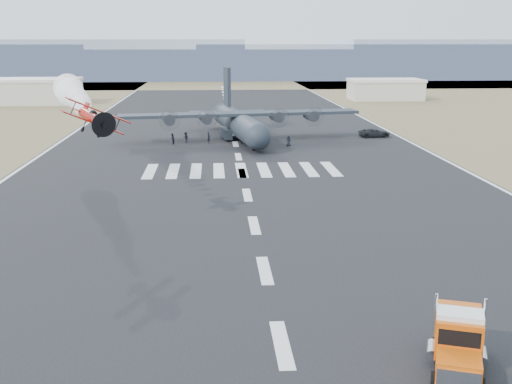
{
  "coord_description": "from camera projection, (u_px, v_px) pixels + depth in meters",
  "views": [
    {
      "loc": [
        -3.71,
        -33.13,
        16.79
      ],
      "look_at": [
        -0.07,
        20.56,
        4.0
      ],
      "focal_mm": 45.0,
      "sensor_mm": 36.0,
      "label": 1
    }
  ],
  "objects": [
    {
      "name": "crew_f",
      "position": [
        256.0,
        141.0,
        104.33
      ],
      "size": [
        1.38,
        1.36,
        1.58
      ],
      "primitive_type": "imported",
      "rotation": [
        0.0,
        0.0,
        2.37
      ],
      "color": "black",
      "rests_on": "ground"
    },
    {
      "name": "crew_e",
      "position": [
        289.0,
        141.0,
        103.98
      ],
      "size": [
        0.85,
        0.53,
        1.7
      ],
      "primitive_type": "imported",
      "rotation": [
        0.0,
        0.0,
        3.11
      ],
      "color": "black",
      "rests_on": "ground"
    },
    {
      "name": "ridge_seg_d",
      "position": [
        220.0,
        63.0,
        287.15
      ],
      "size": [
        150.0,
        50.0,
        13.0
      ],
      "primitive_type": "cube",
      "color": "#8A98B0",
      "rests_on": "ground"
    },
    {
      "name": "scrub_far",
      "position": [
        221.0,
        82.0,
        259.53
      ],
      "size": [
        500.0,
        80.0,
        0.0
      ],
      "primitive_type": "cube",
      "color": "olive",
      "rests_on": "ground"
    },
    {
      "name": "hangar_right",
      "position": [
        385.0,
        89.0,
        184.22
      ],
      "size": [
        20.5,
        12.5,
        5.9
      ],
      "color": "#B3AD9F",
      "rests_on": "ground"
    },
    {
      "name": "ridge_seg_f",
      "position": [
        502.0,
        58.0,
        295.26
      ],
      "size": [
        150.0,
        50.0,
        17.0
      ],
      "primitive_type": "cube",
      "color": "#8A98B0",
      "rests_on": "ground"
    },
    {
      "name": "crew_c",
      "position": [
        186.0,
        137.0,
        107.63
      ],
      "size": [
        1.16,
        1.1,
        1.7
      ],
      "primitive_type": "imported",
      "rotation": [
        0.0,
        0.0,
        5.57
      ],
      "color": "black",
      "rests_on": "ground"
    },
    {
      "name": "runway_markings",
      "position": [
        238.0,
        157.0,
        94.52
      ],
      "size": [
        60.0,
        260.0,
        0.01
      ],
      "primitive_type": null,
      "color": "silver",
      "rests_on": "ground"
    },
    {
      "name": "crew_g",
      "position": [
        209.0,
        138.0,
        106.75
      ],
      "size": [
        0.76,
        0.82,
        1.81
      ],
      "primitive_type": "imported",
      "rotation": [
        0.0,
        0.0,
        1.17
      ],
      "color": "black",
      "rests_on": "ground"
    },
    {
      "name": "hangar_left",
      "position": [
        33.0,
        91.0,
        172.81
      ],
      "size": [
        24.5,
        14.5,
        6.7
      ],
      "color": "#B3AD9F",
      "rests_on": "ground"
    },
    {
      "name": "crew_a",
      "position": [
        244.0,
        141.0,
        104.17
      ],
      "size": [
        0.57,
        0.67,
        1.69
      ],
      "primitive_type": "imported",
      "rotation": [
        0.0,
        0.0,
        1.68
      ],
      "color": "black",
      "rests_on": "ground"
    },
    {
      "name": "transport_aircraft",
      "position": [
        239.0,
        121.0,
        110.75
      ],
      "size": [
        41.01,
        33.64,
        11.84
      ],
      "rotation": [
        0.0,
        0.0,
        0.15
      ],
      "color": "#1D232B",
      "rests_on": "ground"
    },
    {
      "name": "ground",
      "position": [
        282.0,
        344.0,
        36.29
      ],
      "size": [
        500.0,
        500.0,
        0.0
      ],
      "primitive_type": "plane",
      "color": "black",
      "rests_on": "ground"
    },
    {
      "name": "support_vehicle",
      "position": [
        374.0,
        133.0,
        113.54
      ],
      "size": [
        5.64,
        2.95,
        1.51
      ],
      "primitive_type": "imported",
      "rotation": [
        0.0,
        0.0,
        1.65
      ],
      "color": "black",
      "rests_on": "ground"
    },
    {
      "name": "aerobatic_biplane",
      "position": [
        93.0,
        118.0,
        55.85
      ],
      "size": [
        5.62,
        5.67,
        3.77
      ],
      "rotation": [
        0.0,
        0.43,
        0.27
      ],
      "color": "#A3130A"
    },
    {
      "name": "crew_b",
      "position": [
        172.0,
        139.0,
        105.72
      ],
      "size": [
        0.73,
        0.97,
        1.79
      ],
      "primitive_type": "imported",
      "rotation": [
        0.0,
        0.0,
        4.47
      ],
      "color": "black",
      "rests_on": "ground"
    },
    {
      "name": "crew_h",
      "position": [
        267.0,
        138.0,
        106.65
      ],
      "size": [
        0.57,
        0.87,
        1.7
      ],
      "primitive_type": "imported",
      "rotation": [
        0.0,
        0.0,
        1.49
      ],
      "color": "black",
      "rests_on": "ground"
    },
    {
      "name": "ridge_seg_c",
      "position": [
        72.0,
        59.0,
        282.4
      ],
      "size": [
        150.0,
        50.0,
        17.0
      ],
      "primitive_type": "cube",
      "color": "#8A98B0",
      "rests_on": "ground"
    },
    {
      "name": "ridge_seg_e",
      "position": [
        363.0,
        61.0,
        291.2
      ],
      "size": [
        150.0,
        50.0,
        15.0
      ],
      "primitive_type": "cube",
      "color": "#8A98B0",
      "rests_on": "ground"
    },
    {
      "name": "crew_d",
      "position": [
        242.0,
        139.0,
        106.09
      ],
      "size": [
        0.9,
        1.15,
        1.75
      ],
      "primitive_type": "imported",
      "rotation": [
        0.0,
        0.0,
        1.99
      ],
      "color": "black",
      "rests_on": "ground"
    },
    {
      "name": "semi_truck",
      "position": [
        458.0,
        342.0,
        33.02
      ],
      "size": [
        4.45,
        7.53,
        3.33
      ],
      "rotation": [
        0.0,
        0.0,
        -0.35
      ],
      "color": "black",
      "rests_on": "ground"
    },
    {
      "name": "smoke_trail",
      "position": [
        72.0,
        93.0,
        78.75
      ],
      "size": [
        9.86,
        29.46,
        3.83
      ],
      "rotation": [
        0.0,
        0.0,
        0.27
      ],
      "color": "white"
    }
  ]
}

